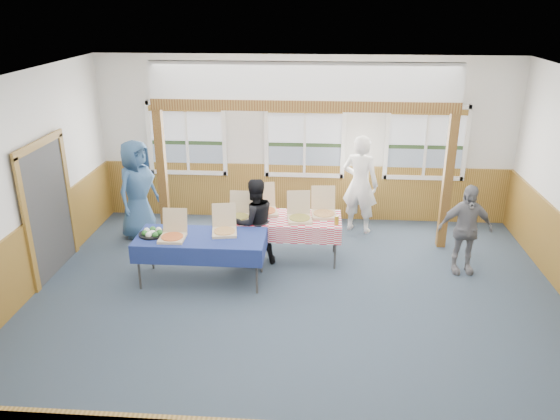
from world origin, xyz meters
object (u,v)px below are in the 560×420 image
object	(u,v)px
table_right	(285,221)
woman_black	(254,222)
woman_white	(360,184)
man_blue	(137,190)
table_left	(201,240)
person_grey	(465,229)

from	to	relation	value
table_right	woman_black	distance (m)	0.53
woman_white	man_blue	bearing A→B (deg)	29.41
table_right	man_blue	world-z (taller)	man_blue
table_right	woman_white	bearing A→B (deg)	25.47
woman_white	woman_black	bearing A→B (deg)	61.45
woman_white	table_right	bearing A→B (deg)	66.29
table_left	man_blue	xyz separation A→B (m)	(-1.49, 1.61, 0.21)
table_right	person_grey	distance (m)	2.90
table_left	person_grey	xyz separation A→B (m)	(4.12, 0.62, 0.04)
table_left	woman_white	distance (m)	3.36
man_blue	person_grey	xyz separation A→B (m)	(5.61, -0.99, -0.18)
table_right	person_grey	bearing A→B (deg)	-24.14
table_left	woman_black	distance (m)	1.00
woman_white	person_grey	bearing A→B (deg)	156.93
man_blue	woman_black	bearing A→B (deg)	-88.03
table_left	person_grey	world-z (taller)	person_grey
table_left	man_blue	size ratio (longest dim) A/B	1.13
table_left	table_right	distance (m)	1.51
woman_black	man_blue	bearing A→B (deg)	-50.37
table_right	woman_black	size ratio (longest dim) A/B	1.37
person_grey	woman_white	bearing A→B (deg)	130.83
woman_white	person_grey	distance (m)	2.21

